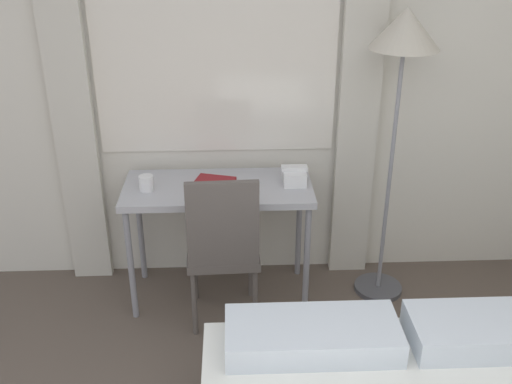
{
  "coord_description": "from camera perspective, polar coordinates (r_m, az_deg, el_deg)",
  "views": [
    {
      "loc": [
        -0.22,
        -0.67,
        2.22
      ],
      "look_at": [
        -0.1,
        2.04,
        0.9
      ],
      "focal_mm": 42.0,
      "sensor_mm": 36.0,
      "label": 1
    }
  ],
  "objects": [
    {
      "name": "mug",
      "position": [
        3.42,
        -10.4,
        0.83
      ],
      "size": [
        0.08,
        0.08,
        0.09
      ],
      "color": "white",
      "rests_on": "desk"
    },
    {
      "name": "standing_lamp",
      "position": [
        3.32,
        13.8,
        12.4
      ],
      "size": [
        0.37,
        0.37,
        1.74
      ],
      "color": "#4C4C51",
      "rests_on": "ground_plane"
    },
    {
      "name": "book",
      "position": [
        3.45,
        -4.03,
        0.87
      ],
      "size": [
        0.26,
        0.24,
        0.02
      ],
      "rotation": [
        0.0,
        0.0,
        -0.28
      ],
      "color": "maroon",
      "rests_on": "desk"
    },
    {
      "name": "desk",
      "position": [
        3.48,
        -3.62,
        -0.51
      ],
      "size": [
        1.09,
        0.49,
        0.75
      ],
      "color": "#B2B2B7",
      "rests_on": "ground_plane"
    },
    {
      "name": "wall_back_with_window",
      "position": [
        3.55,
        0.46,
        11.8
      ],
      "size": [
        4.68,
        0.13,
        2.7
      ],
      "color": "silver",
      "rests_on": "ground_plane"
    },
    {
      "name": "desk_chair",
      "position": [
        3.3,
        -3.16,
        -4.95
      ],
      "size": [
        0.41,
        0.41,
        0.95
      ],
      "rotation": [
        0.0,
        0.0,
        0.04
      ],
      "color": "#59514C",
      "rests_on": "ground_plane"
    },
    {
      "name": "telephone",
      "position": [
        3.46,
        3.66,
        1.58
      ],
      "size": [
        0.15,
        0.17,
        0.1
      ],
      "color": "white",
      "rests_on": "desk"
    }
  ]
}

